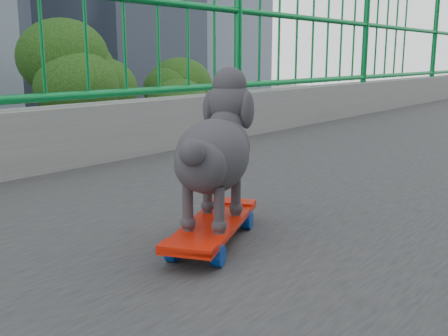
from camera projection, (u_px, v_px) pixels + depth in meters
name	position (u px, v px, depth m)	size (l,w,h in m)	color
skateboard	(213.00, 227.00, 1.53)	(0.33, 0.52, 0.07)	red
poodle	(215.00, 148.00, 1.51)	(0.31, 0.45, 0.40)	#28262A
car_2	(110.00, 269.00, 17.31)	(2.29, 4.97, 1.38)	gray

